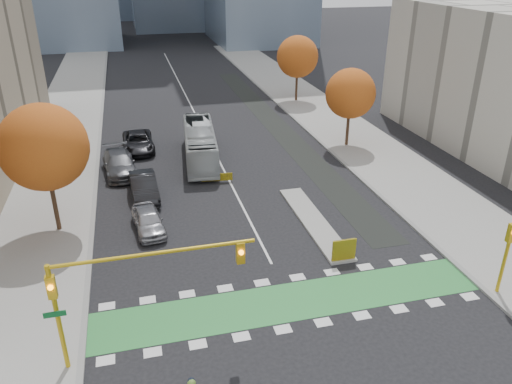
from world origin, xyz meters
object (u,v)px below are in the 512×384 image
tree_west (44,147)px  tree_east_near (350,94)px  traffic_signal_west (120,281)px  traffic_signal_east (508,248)px  tree_east_far (297,57)px  parked_car_c (119,163)px  hazard_board (344,250)px  parked_car_a (148,220)px  bus (200,144)px  parked_car_d (138,142)px  parked_car_b (144,187)px

tree_west → tree_east_near: 26.01m
traffic_signal_west → traffic_signal_east: (18.43, 0.00, -1.30)m
tree_west → tree_east_far: 35.73m
traffic_signal_west → traffic_signal_east: size_ratio=2.08×
parked_car_c → tree_east_near: bearing=-2.0°
tree_east_far → traffic_signal_east: bearing=-93.0°
hazard_board → parked_car_a: bearing=148.6°
hazard_board → bus: 18.52m
parked_car_d → tree_west: bearing=-113.4°
bus → parked_car_b: (-5.02, -6.28, -0.62)m
hazard_board → tree_east_far: 35.13m
traffic_signal_west → parked_car_d: traffic_signal_west is taller
hazard_board → bus: size_ratio=0.13×
tree_east_near → tree_west: bearing=-157.4°
bus → parked_car_c: (-6.69, -1.28, -0.63)m
traffic_signal_east → parked_car_b: bearing=136.5°
tree_west → traffic_signal_east: (22.50, -12.51, -2.88)m
hazard_board → tree_west: (-16.00, 7.80, 4.82)m
traffic_signal_west → parked_car_d: (1.43, 26.11, -3.25)m
parked_car_a → traffic_signal_east: bearing=-39.8°
parked_car_a → parked_car_b: 5.00m
traffic_signal_west → parked_car_b: traffic_signal_west is taller
hazard_board → parked_car_b: parked_car_b is taller
traffic_signal_west → traffic_signal_east: traffic_signal_west is taller
bus → traffic_signal_west: bearing=-100.4°
parked_car_d → parked_car_b: bearing=-91.3°
parked_car_d → tree_east_far: bearing=31.8°
tree_east_near → parked_car_a: tree_east_near is taller
bus → parked_car_d: 6.29m
traffic_signal_east → parked_car_a: (-17.00, 11.11, -2.00)m
traffic_signal_west → parked_car_d: 26.35m
tree_east_far → parked_car_b: bearing=-130.3°
parked_car_b → tree_west: bearing=-149.8°
traffic_signal_west → tree_west: bearing=108.0°
tree_east_near → tree_east_far: (0.50, 16.00, 0.38)m
parked_car_b → parked_car_d: size_ratio=0.90×
parked_car_a → traffic_signal_west: bearing=-104.0°
traffic_signal_west → traffic_signal_east: 18.48m
bus → hazard_board: bearing=-67.1°
tree_west → parked_car_d: tree_west is taller
bus → parked_car_d: (-5.02, 3.72, -0.68)m
tree_east_far → parked_car_d: (-19.00, -12.40, -4.45)m
bus → parked_car_c: size_ratio=1.82×
bus → parked_car_b: size_ratio=2.06×
tree_east_near → parked_car_c: size_ratio=1.22×
tree_west → parked_car_d: bearing=68.0°
traffic_signal_east → hazard_board: bearing=144.1°
traffic_signal_east → parked_car_b: (-17.00, 16.11, -1.89)m
tree_west → traffic_signal_west: 13.25m
parked_car_a → parked_car_b: parked_car_b is taller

